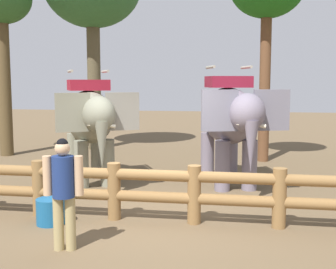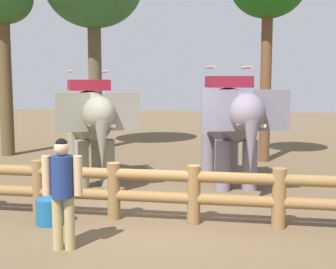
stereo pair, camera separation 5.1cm
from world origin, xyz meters
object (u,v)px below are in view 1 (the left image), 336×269
object	(u,v)px
feed_bucket	(51,211)
elephant_center	(230,119)
log_fence	(154,189)
tree_deep_back	(1,8)
tourist_woman_in_black	(63,186)
elephant_near_left	(90,120)

from	to	relation	value
feed_bucket	elephant_center	bearing A→B (deg)	49.70
log_fence	tree_deep_back	world-z (taller)	tree_deep_back
tourist_woman_in_black	feed_bucket	bearing A→B (deg)	123.09
tree_deep_back	tourist_woman_in_black	bearing A→B (deg)	-55.88
elephant_center	feed_bucket	xyz separation A→B (m)	(-3.05, -3.59, -1.40)
tourist_woman_in_black	feed_bucket	distance (m)	1.53
elephant_near_left	tourist_woman_in_black	xyz separation A→B (m)	(1.12, -4.44, -0.60)
tourist_woman_in_black	elephant_near_left	bearing A→B (deg)	104.20
log_fence	feed_bucket	world-z (taller)	log_fence
elephant_near_left	elephant_center	distance (m)	3.46
tourist_woman_in_black	tree_deep_back	distance (m)	10.35
elephant_near_left	elephant_center	world-z (taller)	elephant_center
log_fence	tourist_woman_in_black	xyz separation A→B (m)	(-1.05, -1.58, 0.38)
elephant_center	tree_deep_back	world-z (taller)	tree_deep_back
elephant_center	feed_bucket	world-z (taller)	elephant_center
elephant_center	tourist_woman_in_black	bearing A→B (deg)	-116.21
log_fence	tourist_woman_in_black	world-z (taller)	tourist_woman_in_black
elephant_near_left	tourist_woman_in_black	bearing A→B (deg)	-75.80
tourist_woman_in_black	feed_bucket	xyz separation A→B (m)	(-0.73, 1.12, -0.75)
log_fence	elephant_near_left	xyz separation A→B (m)	(-2.17, 2.86, 0.98)
tourist_woman_in_black	feed_bucket	world-z (taller)	tourist_woman_in_black
tree_deep_back	feed_bucket	size ratio (longest dim) A/B	12.29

